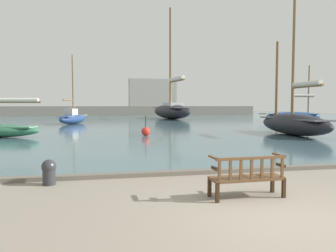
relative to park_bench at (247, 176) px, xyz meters
The scene contains 11 objects.
ground_plane 1.38m from the park_bench, 86.80° to the right, with size 160.00×160.00×0.00m, color gray.
harbor_water 42.71m from the park_bench, 89.90° to the left, with size 100.00×80.00×0.08m, color #476670.
quay_edge_kerb 2.59m from the park_bench, 88.38° to the left, with size 40.00×0.30×0.12m, color #675F54.
park_bench is the anchor object (origin of this frame).
sailboat_mid_port 34.45m from the park_bench, 55.98° to the left, with size 7.21×3.03×8.09m.
sailboat_outer_port 28.43m from the park_bench, 101.93° to the left, with size 3.23×6.16×6.93m.
sailboat_centre_channel 15.28m from the park_bench, 54.00° to the left, with size 1.93×7.12×8.57m.
sailboat_nearest_port 37.72m from the park_bench, 80.34° to the left, with size 4.73×11.52×14.99m.
mooring_bollard 4.83m from the park_bench, 154.83° to the left, with size 0.36×0.36×0.64m.
channel_buoy 13.62m from the park_bench, 91.56° to the left, with size 0.54×0.54×1.24m.
far_breakwater 52.73m from the park_bench, 88.05° to the left, with size 50.65×2.40×6.66m.
Camera 1 is at (-3.15, -5.18, 2.01)m, focal length 35.00 mm.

